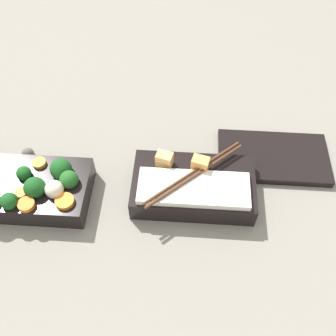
# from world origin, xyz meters

# --- Properties ---
(ground_plane) EXTENTS (3.00, 3.00, 0.00)m
(ground_plane) POSITION_xyz_m (0.00, 0.00, 0.00)
(ground_plane) COLOR gray
(bento_tray_vegetable) EXTENTS (0.22, 0.13, 0.08)m
(bento_tray_vegetable) POSITION_xyz_m (-0.14, -0.03, 0.03)
(bento_tray_vegetable) COLOR black
(bento_tray_vegetable) RESTS_ON ground_plane
(bento_tray_rice) EXTENTS (0.22, 0.15, 0.07)m
(bento_tray_rice) POSITION_xyz_m (0.15, 0.00, 0.03)
(bento_tray_rice) COLOR black
(bento_tray_rice) RESTS_ON ground_plane
(bento_lid) EXTENTS (0.21, 0.12, 0.02)m
(bento_lid) POSITION_xyz_m (0.31, 0.09, 0.01)
(bento_lid) COLOR black
(bento_lid) RESTS_ON ground_plane
(pebble_0) EXTENTS (0.02, 0.02, 0.02)m
(pebble_0) POSITION_xyz_m (-0.17, 0.07, 0.01)
(pebble_0) COLOR #595651
(pebble_0) RESTS_ON ground_plane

